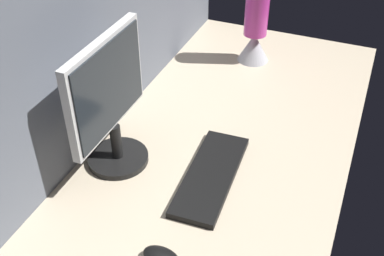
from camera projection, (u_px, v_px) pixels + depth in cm
name	position (u px, v px, depth cm)	size (l,w,h in cm)	color
ground_plane	(210.00, 159.00, 145.20)	(180.00, 80.00, 3.00)	tan
cubicle_wall_back	(91.00, 42.00, 137.09)	(180.00, 5.50, 61.16)	#565B66
monitor	(109.00, 101.00, 129.81)	(34.62, 18.00, 39.70)	black
keyboard	(211.00, 175.00, 135.98)	(37.00, 13.00, 2.00)	black
lava_lamp	(256.00, 20.00, 180.71)	(12.33, 12.33, 40.36)	#A5A5AD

